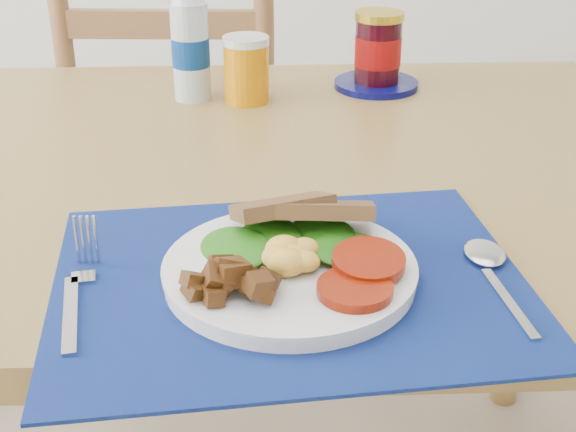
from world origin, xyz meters
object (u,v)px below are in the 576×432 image
object	(u,v)px
juice_glass	(246,71)
chair_far	(177,87)
jam_on_saucer	(378,55)
breakfast_plate	(285,266)
water_bottle	(190,43)

from	to	relation	value
juice_glass	chair_far	bearing A→B (deg)	108.55
juice_glass	jam_on_saucer	distance (m)	0.23
chair_far	jam_on_saucer	world-z (taller)	chair_far
breakfast_plate	water_bottle	world-z (taller)	water_bottle
breakfast_plate	jam_on_saucer	size ratio (longest dim) A/B	1.75
chair_far	breakfast_plate	distance (m)	1.08
breakfast_plate	jam_on_saucer	xyz separation A→B (m)	(0.18, 0.63, 0.04)
chair_far	water_bottle	bearing A→B (deg)	102.41
breakfast_plate	juice_glass	bearing A→B (deg)	84.34
chair_far	juice_glass	distance (m)	0.54
juice_glass	jam_on_saucer	xyz separation A→B (m)	(0.22, 0.06, 0.01)
breakfast_plate	jam_on_saucer	distance (m)	0.66
breakfast_plate	water_bottle	bearing A→B (deg)	92.68
juice_glass	jam_on_saucer	world-z (taller)	jam_on_saucer
chair_far	juice_glass	bearing A→B (deg)	111.92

